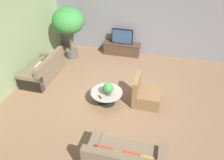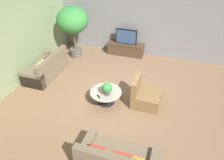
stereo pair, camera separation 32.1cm
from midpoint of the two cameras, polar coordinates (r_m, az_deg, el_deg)
The scene contains 12 objects.
ground_plane at distance 6.82m, azimuth -1.28°, elevation -4.72°, with size 24.00×24.00×0.00m, color brown.
back_wall_stone at distance 8.91m, azimuth 4.48°, elevation 16.09°, with size 7.40×0.12×3.00m, color slate.
side_wall_left at distance 7.62m, azimuth -25.68°, elevation 9.44°, with size 0.12×7.40×3.00m, color gray.
media_console at distance 9.16m, azimuth 1.58°, elevation 8.24°, with size 1.50×0.50×0.48m.
television at distance 8.94m, azimuth 1.63°, elevation 11.27°, with size 0.86×0.13×0.61m.
coffee_table at distance 6.49m, azimuth -2.83°, elevation -4.00°, with size 0.94×0.94×0.40m.
couch_by_wall at distance 8.00m, azimuth -18.47°, elevation 2.43°, with size 0.84×1.76×0.84m.
armchair_wicker at distance 6.54m, azimuth 7.24°, elevation -3.98°, with size 0.80×0.76×0.86m.
potted_palm_tall at distance 8.61m, azimuth -12.42°, elevation 14.45°, with size 1.20×1.20×2.02m.
potted_plant_tabletop at distance 6.18m, azimuth -2.51°, elevation -2.28°, with size 0.30×0.30×0.38m.
book_stack at distance 6.55m, azimuth -2.60°, elevation -1.92°, with size 0.24×0.30×0.06m.
remote_black at distance 6.23m, azimuth -4.68°, elevation -4.46°, with size 0.04×0.16×0.02m, color black.
Camera 1 is at (1.32, -5.10, 4.33)m, focal length 35.00 mm.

